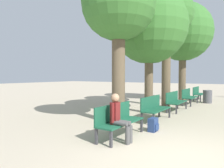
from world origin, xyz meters
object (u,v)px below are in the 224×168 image
at_px(bench_row_1, 154,107).
at_px(tree_row_0, 119,6).
at_px(bench_row_3, 188,96).
at_px(tree_row_2, 167,15).
at_px(person_seated, 119,116).
at_px(bench_row_0, 118,119).
at_px(bench_row_4, 198,93).
at_px(trash_bin, 207,97).
at_px(tree_row_1, 149,26).
at_px(tree_row_3, 183,32).
at_px(backpack, 153,125).
at_px(bench_row_2, 175,100).

xyz_separation_m(bench_row_1, tree_row_0, (-0.80, -1.23, 3.50)).
xyz_separation_m(bench_row_3, tree_row_2, (-0.80, -1.53, 4.30)).
height_order(bench_row_3, person_seated, person_seated).
xyz_separation_m(bench_row_0, bench_row_4, (0.00, 10.35, 0.00)).
bearing_deg(bench_row_1, bench_row_3, 90.00).
bearing_deg(trash_bin, bench_row_0, -95.05).
bearing_deg(tree_row_1, tree_row_0, -90.00).
height_order(bench_row_1, tree_row_0, tree_row_0).
distance_m(bench_row_0, tree_row_3, 10.22).
distance_m(tree_row_2, person_seated, 7.86).
bearing_deg(tree_row_2, tree_row_0, -90.00).
distance_m(bench_row_1, backpack, 1.65).
xyz_separation_m(bench_row_1, bench_row_3, (0.00, 5.18, 0.00)).
relative_size(bench_row_1, bench_row_4, 1.00).
distance_m(bench_row_4, backpack, 9.30).
xyz_separation_m(bench_row_0, tree_row_2, (-0.80, 6.24, 4.30)).
distance_m(tree_row_0, tree_row_3, 8.05).
bearing_deg(bench_row_4, person_seated, -88.72).
distance_m(bench_row_1, tree_row_0, 3.79).
xyz_separation_m(tree_row_2, person_seated, (1.04, -6.58, -4.16)).
distance_m(tree_row_2, backpack, 7.06).
bearing_deg(bench_row_0, bench_row_1, 90.00).
relative_size(tree_row_0, trash_bin, 6.94).
bearing_deg(bench_row_3, tree_row_3, 116.13).
bearing_deg(tree_row_3, bench_row_3, -63.87).
relative_size(bench_row_3, bench_row_4, 1.00).
xyz_separation_m(bench_row_1, tree_row_1, (-0.80, 1.36, 3.32)).
bearing_deg(backpack, tree_row_3, 99.44).
distance_m(bench_row_2, tree_row_0, 5.24).
bearing_deg(tree_row_2, person_seated, -81.01).
xyz_separation_m(bench_row_1, tree_row_2, (-0.80, 3.65, 4.30)).
height_order(bench_row_3, tree_row_1, tree_row_1).
relative_size(tree_row_3, backpack, 15.75).
distance_m(tree_row_2, trash_bin, 5.49).
distance_m(bench_row_1, trash_bin, 6.52).
relative_size(bench_row_4, person_seated, 1.43).
xyz_separation_m(bench_row_4, tree_row_1, (-0.80, -6.40, 3.32)).
relative_size(tree_row_1, tree_row_3, 0.87).
xyz_separation_m(bench_row_0, bench_row_2, (0.00, 5.18, 0.00)).
relative_size(tree_row_0, tree_row_1, 0.97).
xyz_separation_m(bench_row_0, tree_row_0, (-0.80, 1.36, 3.50)).
height_order(tree_row_0, backpack, tree_row_0).
height_order(bench_row_1, bench_row_4, same).
xyz_separation_m(bench_row_0, person_seated, (0.24, -0.35, 0.14)).
bearing_deg(person_seated, tree_row_1, 103.61).
xyz_separation_m(bench_row_2, tree_row_3, (-0.80, 4.22, 3.93)).
height_order(tree_row_3, person_seated, tree_row_3).
bearing_deg(tree_row_1, backpack, -64.30).
bearing_deg(tree_row_2, bench_row_4, 78.97).
relative_size(bench_row_0, bench_row_2, 1.00).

